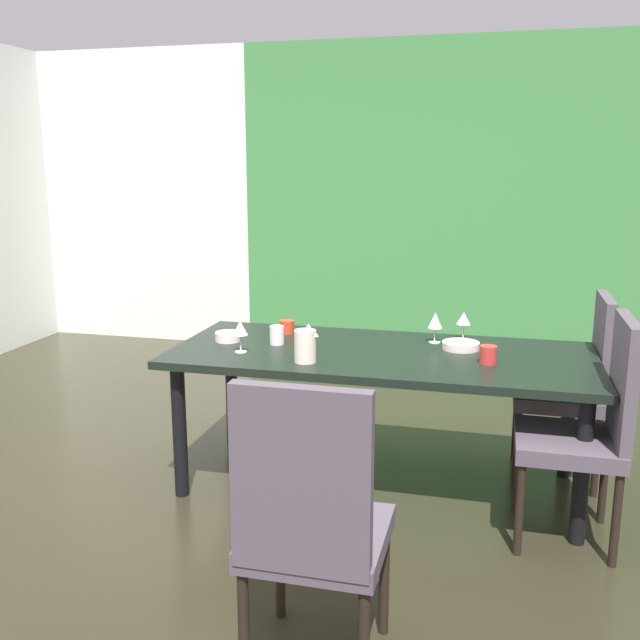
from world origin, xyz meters
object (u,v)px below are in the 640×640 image
Objects in this scene: serving_bowl_left at (228,337)px; wine_glass_north at (240,329)px; chair_right_far at (575,380)px; pitcher_center at (305,346)px; chair_right_near at (590,423)px; dining_table at (381,366)px; wine_glass_east at (309,331)px; serving_bowl_near_shelf at (461,345)px; chair_head_near at (311,520)px; wine_glass_corner at (464,319)px; cup_south at (488,355)px; wine_glass_near_window at (435,321)px; cup_rear at (277,335)px; cup_west at (287,327)px.

wine_glass_north is at bearing -53.54° from serving_bowl_left.
chair_right_far is 6.33× the size of pitcher_center.
chair_right_near is (0.00, -0.65, 0.01)m from chair_right_far.
dining_table is 2.12× the size of chair_right_far.
chair_right_far is 7.28× the size of wine_glass_east.
serving_bowl_near_shelf is (-0.58, 0.47, 0.18)m from chair_right_near.
chair_head_near is 5.47× the size of serving_bowl_near_shelf.
cup_south is at bearing -72.63° from wine_glass_corner.
chair_head_near is at bearing -101.21° from wine_glass_corner.
chair_right_near reaches higher than dining_table.
wine_glass_corner reaches higher than cup_south.
pitcher_center is at bearing 87.76° from chair_right_near.
cup_rear is at bearing -163.44° from wine_glass_near_window.
cup_west is (-1.52, 0.58, 0.20)m from chair_right_near.
dining_table is at bearing 71.16° from chair_right_near.
serving_bowl_left is at bearing 150.18° from pitcher_center.
chair_right_far is 0.96× the size of chair_head_near.
chair_right_near is at bearing 50.10° from chair_head_near.
pitcher_center is (0.36, -0.09, -0.04)m from wine_glass_north.
chair_right_near is (0.96, -0.33, -0.09)m from dining_table.
wine_glass_north is at bearing -164.59° from dining_table.
wine_glass_north reaches higher than cup_rear.
wine_glass_near_window is 1.08m from serving_bowl_left.
chair_head_near is 12.02× the size of cup_south.
wine_glass_north is at bearing 165.50° from pitcher_center.
wine_glass_corner is (-0.58, 0.68, 0.27)m from chair_right_near.
chair_head_near reaches higher than chair_right_far.
wine_glass_north is 1.02× the size of pitcher_center.
cup_south reaches higher than serving_bowl_left.
chair_right_near is 10.55× the size of cup_rear.
serving_bowl_left is at bearing -167.43° from wine_glass_near_window.
wine_glass_north is (-0.31, -0.12, 0.02)m from wine_glass_east.
dining_table is 0.42m from serving_bowl_near_shelf.
cup_west is (0.11, 0.44, -0.08)m from wine_glass_north.
serving_bowl_near_shelf is at bearing 17.43° from wine_glass_north.
chair_right_far reaches higher than pitcher_center.
wine_glass_corner reaches higher than cup_rear.
cup_rear is at bearing 174.24° from cup_south.
chair_head_near is at bearing -60.03° from serving_bowl_left.
pitcher_center is (-0.55, -0.52, -0.04)m from wine_glass_near_window.
wine_glass_near_window is 1.19× the size of serving_bowl_left.
wine_glass_near_window is at bearing 12.57° from serving_bowl_left.
wine_glass_north is (-1.63, -0.51, 0.29)m from chair_right_far.
chair_head_near reaches higher than serving_bowl_near_shelf.
wine_glass_corner is 0.93m from pitcher_center.
cup_rear is (0.27, 0.00, 0.02)m from serving_bowl_left.
chair_right_far is at bearing 6.52° from wine_glass_near_window.
dining_table is 21.71× the size of cup_rear.
serving_bowl_near_shelf is at bearing 6.44° from serving_bowl_left.
chair_right_near is at bearing -2.24° from pitcher_center.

